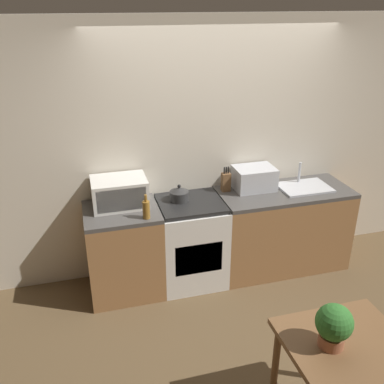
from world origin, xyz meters
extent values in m
plane|color=brown|center=(0.00, 0.00, 0.00)|extent=(16.00, 16.00, 0.00)
cube|color=beige|center=(0.00, 0.99, 1.30)|extent=(10.00, 0.06, 2.60)
cube|color=olive|center=(-1.02, 0.65, 0.43)|extent=(0.70, 0.62, 0.86)
cube|color=#474442|center=(-1.02, 0.65, 0.88)|extent=(0.70, 0.62, 0.04)
cube|color=olive|center=(0.68, 0.65, 0.43)|extent=(1.39, 0.62, 0.86)
cube|color=#474442|center=(0.68, 0.65, 0.88)|extent=(1.39, 0.62, 0.04)
cube|color=silver|center=(-0.34, 0.65, 0.43)|extent=(0.65, 0.62, 0.86)
cube|color=black|center=(-0.34, 0.65, 0.88)|extent=(0.63, 0.57, 0.04)
cube|color=black|center=(-0.34, 0.35, 0.43)|extent=(0.47, 0.02, 0.32)
cylinder|color=#2D2D2D|center=(-0.44, 0.71, 0.95)|extent=(0.19, 0.19, 0.10)
cone|color=#2D2D2D|center=(-0.44, 0.71, 1.02)|extent=(0.18, 0.18, 0.05)
sphere|color=black|center=(-0.44, 0.71, 1.05)|extent=(0.03, 0.03, 0.03)
cube|color=silver|center=(-1.01, 0.75, 1.04)|extent=(0.52, 0.37, 0.28)
cube|color=black|center=(-1.01, 0.58, 1.04)|extent=(0.45, 0.01, 0.22)
cylinder|color=olive|center=(-0.81, 0.43, 0.98)|extent=(0.07, 0.07, 0.17)
cylinder|color=olive|center=(-0.81, 0.43, 1.10)|extent=(0.03, 0.03, 0.06)
cube|color=brown|center=(0.08, 0.81, 1.00)|extent=(0.09, 0.07, 0.19)
cylinder|color=black|center=(0.06, 0.81, 1.13)|extent=(0.01, 0.01, 0.07)
cylinder|color=black|center=(0.08, 0.81, 1.13)|extent=(0.01, 0.01, 0.07)
cylinder|color=black|center=(0.10, 0.81, 1.13)|extent=(0.01, 0.01, 0.07)
cube|color=silver|center=(0.38, 0.78, 1.02)|extent=(0.41, 0.31, 0.23)
cube|color=black|center=(0.38, 0.64, 1.02)|extent=(0.36, 0.01, 0.19)
cube|color=silver|center=(0.90, 0.65, 0.91)|extent=(0.52, 0.37, 0.02)
cylinder|color=silver|center=(0.90, 0.78, 1.03)|extent=(0.03, 0.03, 0.22)
cube|color=brown|center=(0.16, -1.27, 0.73)|extent=(0.77, 0.69, 0.04)
cylinder|color=brown|center=(-0.17, -0.99, 0.35)|extent=(0.05, 0.05, 0.71)
cylinder|color=brown|center=(0.48, -0.99, 0.35)|extent=(0.05, 0.05, 0.71)
cylinder|color=#9E5B3D|center=(0.04, -1.26, 0.79)|extent=(0.16, 0.16, 0.08)
sphere|color=#2D6B28|center=(0.04, -1.26, 0.93)|extent=(0.23, 0.23, 0.23)
camera|label=1|loc=(-1.33, -2.98, 2.72)|focal=40.00mm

